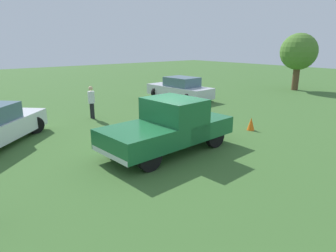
{
  "coord_description": "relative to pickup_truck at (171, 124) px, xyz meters",
  "views": [
    {
      "loc": [
        6.25,
        7.86,
        3.61
      ],
      "look_at": [
        0.2,
        0.41,
        0.9
      ],
      "focal_mm": 31.56,
      "sensor_mm": 36.0,
      "label": 1
    }
  ],
  "objects": [
    {
      "name": "ground_plane",
      "position": [
        -0.08,
        -0.4,
        -0.93
      ],
      "size": [
        80.0,
        80.0,
        0.0
      ],
      "primitive_type": "plane",
      "color": "#3D662D"
    },
    {
      "name": "pickup_truck",
      "position": [
        0.0,
        0.0,
        0.0
      ],
      "size": [
        4.83,
        2.28,
        1.81
      ],
      "rotation": [
        0.0,
        0.0,
        0.07
      ],
      "color": "black",
      "rests_on": "ground_plane"
    },
    {
      "name": "sedan_near",
      "position": [
        -6.7,
        -7.14,
        -0.26
      ],
      "size": [
        2.38,
        4.75,
        1.47
      ],
      "rotation": [
        0.0,
        0.0,
        4.79
      ],
      "color": "black",
      "rests_on": "ground_plane"
    },
    {
      "name": "person_visitor",
      "position": [
        0.13,
        -5.91,
        -0.04
      ],
      "size": [
        0.34,
        0.34,
        1.6
      ],
      "rotation": [
        0.0,
        0.0,
        6.23
      ],
      "color": "black",
      "rests_on": "ground_plane"
    },
    {
      "name": "tree_back_right",
      "position": [
        -16.42,
        -4.36,
        1.99
      ],
      "size": [
        2.78,
        2.78,
        4.36
      ],
      "color": "brown",
      "rests_on": "ground_plane"
    },
    {
      "name": "traffic_cone",
      "position": [
        -4.25,
        0.26,
        -0.66
      ],
      "size": [
        0.32,
        0.32,
        0.55
      ],
      "primitive_type": "cone",
      "color": "orange",
      "rests_on": "ground_plane"
    }
  ]
}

